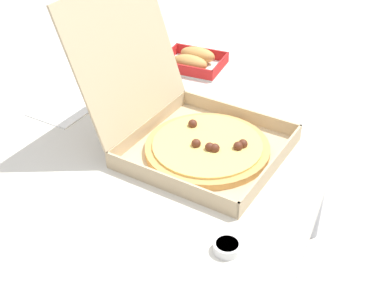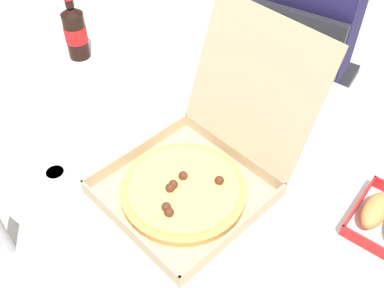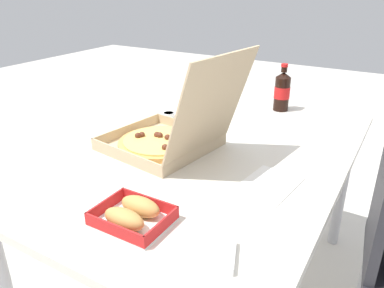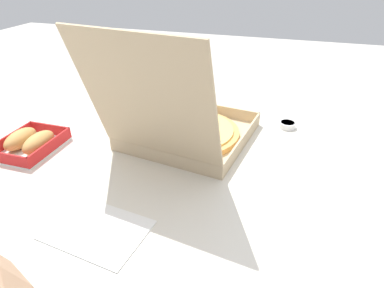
{
  "view_description": "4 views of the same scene",
  "coord_description": "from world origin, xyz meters",
  "px_view_note": "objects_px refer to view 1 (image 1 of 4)",
  "views": [
    {
      "loc": [
        -0.92,
        -0.56,
        1.48
      ],
      "look_at": [
        0.08,
        -0.14,
        0.73
      ],
      "focal_mm": 48.96,
      "sensor_mm": 36.0,
      "label": 1
    },
    {
      "loc": [
        0.52,
        -0.71,
        1.6
      ],
      "look_at": [
        0.0,
        -0.04,
        0.73
      ],
      "focal_mm": 41.96,
      "sensor_mm": 36.0,
      "label": 2
    },
    {
      "loc": [
        1.14,
        0.59,
        1.29
      ],
      "look_at": [
        0.05,
        -0.05,
        0.73
      ],
      "focal_mm": 35.28,
      "sensor_mm": 36.0,
      "label": 3
    },
    {
      "loc": [
        -0.2,
        0.71,
        1.22
      ],
      "look_at": [
        0.06,
        -0.11,
        0.72
      ],
      "focal_mm": 30.79,
      "sensor_mm": 36.0,
      "label": 4
    }
  ],
  "objects_px": {
    "dipping_sauce_cup": "(227,247)",
    "napkin_pile": "(132,51)",
    "pizza_box_open": "(193,131)",
    "bread_side_box": "(194,60)",
    "paper_menu": "(69,105)"
  },
  "relations": [
    {
      "from": "bread_side_box",
      "to": "napkin_pile",
      "type": "bearing_deg",
      "value": 86.46
    },
    {
      "from": "pizza_box_open",
      "to": "paper_menu",
      "type": "height_order",
      "value": "pizza_box_open"
    },
    {
      "from": "paper_menu",
      "to": "dipping_sauce_cup",
      "type": "height_order",
      "value": "dipping_sauce_cup"
    },
    {
      "from": "napkin_pile",
      "to": "dipping_sauce_cup",
      "type": "bearing_deg",
      "value": -140.38
    },
    {
      "from": "dipping_sauce_cup",
      "to": "paper_menu",
      "type": "bearing_deg",
      "value": 59.56
    },
    {
      "from": "pizza_box_open",
      "to": "bread_side_box",
      "type": "distance_m",
      "value": 0.46
    },
    {
      "from": "pizza_box_open",
      "to": "napkin_pile",
      "type": "relative_size",
      "value": 4.75
    },
    {
      "from": "paper_menu",
      "to": "dipping_sauce_cup",
      "type": "relative_size",
      "value": 3.75
    },
    {
      "from": "napkin_pile",
      "to": "paper_menu",
      "type": "bearing_deg",
      "value": -179.79
    },
    {
      "from": "bread_side_box",
      "to": "dipping_sauce_cup",
      "type": "xyz_separation_m",
      "value": [
        -0.73,
        -0.38,
        -0.01
      ]
    },
    {
      "from": "bread_side_box",
      "to": "dipping_sauce_cup",
      "type": "height_order",
      "value": "bread_side_box"
    },
    {
      "from": "bread_side_box",
      "to": "paper_menu",
      "type": "xyz_separation_m",
      "value": [
        -0.37,
        0.24,
        -0.02
      ]
    },
    {
      "from": "dipping_sauce_cup",
      "to": "napkin_pile",
      "type": "bearing_deg",
      "value": 39.62
    },
    {
      "from": "bread_side_box",
      "to": "napkin_pile",
      "type": "xyz_separation_m",
      "value": [
        0.01,
        0.24,
        -0.02
      ]
    },
    {
      "from": "pizza_box_open",
      "to": "napkin_pile",
      "type": "height_order",
      "value": "pizza_box_open"
    }
  ]
}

